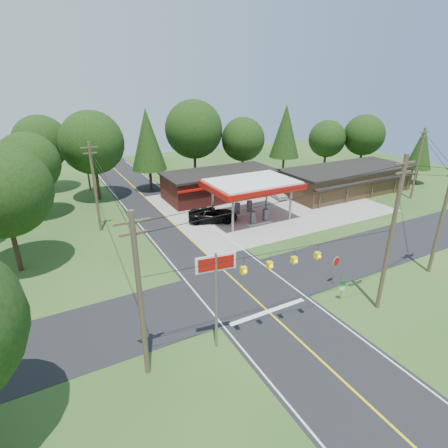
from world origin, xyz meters
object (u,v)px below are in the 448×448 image
suv_car (213,215)px  octagonal_stop_sign (336,264)px  sedan_car (278,194)px  gas_canopy (252,185)px  big_stop_sign (216,280)px

suv_car → octagonal_stop_sign: 17.72m
suv_car → sedan_car: suv_car is taller
sedan_car → octagonal_stop_sign: octagonal_stop_sign is taller
gas_canopy → octagonal_stop_sign: (-2.00, -16.01, -2.37)m
octagonal_stop_sign → suv_car: bearing=98.1°
sedan_car → big_stop_sign: size_ratio=0.58×
sedan_car → octagonal_stop_sign: bearing=-106.3°
sedan_car → big_stop_sign: (-22.00, -23.30, 4.24)m
gas_canopy → big_stop_sign: big_stop_sign is taller
gas_canopy → suv_car: gas_canopy is taller
suv_car → sedan_car: 13.06m
gas_canopy → octagonal_stop_sign: size_ratio=4.18×
sedan_car → suv_car: bearing=-154.3°
gas_canopy → sedan_car: gas_canopy is taller
gas_canopy → suv_car: size_ratio=1.80×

